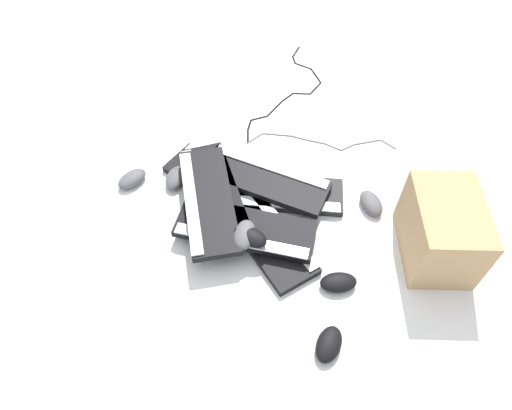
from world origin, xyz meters
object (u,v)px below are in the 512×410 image
keyboard_0 (263,231)px  mouse_2 (338,282)px  keyboard_5 (265,179)px  keyboard_6 (208,200)px  keyboard_4 (214,193)px  mouse_3 (329,344)px  cardboard_box (442,230)px  keyboard_3 (245,229)px  mouse_0 (132,179)px  mouse_6 (245,235)px  mouse_1 (249,237)px  keyboard_1 (278,194)px  mouse_5 (371,203)px  keyboard_2 (224,182)px  mouse_4 (176,178)px

keyboard_0 → mouse_2: bearing=46.5°
keyboard_5 → keyboard_6: bearing=-61.4°
keyboard_4 → mouse_3: keyboard_4 is taller
keyboard_4 → keyboard_6: keyboard_6 is taller
cardboard_box → mouse_3: bearing=-51.5°
keyboard_3 → mouse_0: 0.46m
mouse_6 → cardboard_box: cardboard_box is taller
keyboard_6 → mouse_2: 0.49m
keyboard_5 → mouse_1: bearing=-14.0°
keyboard_6 → keyboard_5: bearing=118.6°
keyboard_4 → mouse_2: keyboard_4 is taller
keyboard_1 → mouse_3: 0.55m
mouse_3 → keyboard_1: bearing=-142.2°
keyboard_3 → keyboard_6: (-0.10, -0.12, 0.03)m
mouse_0 → mouse_3: bearing=89.3°
mouse_3 → mouse_5: 0.52m
mouse_2 → cardboard_box: bearing=-164.1°
mouse_2 → mouse_6: bearing=-31.1°
mouse_1 → mouse_3: mouse_1 is taller
mouse_2 → keyboard_1: bearing=-70.3°
keyboard_0 → keyboard_2: (-0.21, -0.12, 0.00)m
keyboard_4 → mouse_1: (0.20, 0.11, 0.04)m
keyboard_1 → keyboard_4: bearing=-86.5°
mouse_2 → mouse_4: size_ratio=1.00×
keyboard_6 → mouse_6: (0.15, 0.11, 0.01)m
keyboard_0 → mouse_6: size_ratio=4.16×
mouse_0 → mouse_4: 0.15m
cardboard_box → keyboard_5: bearing=-119.1°
keyboard_5 → mouse_3: 0.60m
mouse_3 → mouse_6: bearing=-118.9°
keyboard_3 → mouse_1: size_ratio=4.22×
mouse_3 → cardboard_box: size_ratio=0.39×
mouse_3 → keyboard_6: bearing=-117.4°
keyboard_6 → mouse_3: bearing=34.9°
keyboard_4 → mouse_1: 0.23m
mouse_3 → cardboard_box: (-0.29, 0.37, 0.09)m
keyboard_0 → mouse_2: mouse_2 is taller
keyboard_2 → mouse_1: bearing=15.2°
mouse_0 → mouse_2: size_ratio=1.00×
keyboard_0 → mouse_4: size_ratio=4.16×
keyboard_0 → mouse_3: (0.39, 0.16, 0.01)m
keyboard_6 → mouse_5: (-0.00, 0.54, -0.05)m
keyboard_3 → mouse_0: size_ratio=4.22×
mouse_0 → mouse_5: same height
keyboard_6 → cardboard_box: 0.72m
keyboard_1 → mouse_5: mouse_5 is taller
keyboard_2 → mouse_4: 0.17m
mouse_2 → mouse_6: (-0.14, -0.27, 0.06)m
keyboard_6 → mouse_6: bearing=38.0°
mouse_5 → cardboard_box: cardboard_box is taller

